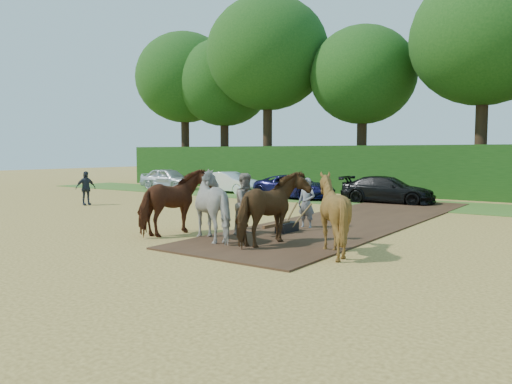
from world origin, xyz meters
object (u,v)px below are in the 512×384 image
(spectator_near, at_px, (246,204))
(spectator_far, at_px, (86,188))
(plough_team, at_px, (248,207))
(parked_cars, at_px, (311,186))

(spectator_near, height_order, spectator_far, spectator_near)
(spectator_near, xyz_separation_m, plough_team, (0.84, -1.08, 0.06))
(spectator_far, bearing_deg, parked_cars, -21.80)
(plough_team, bearing_deg, parked_cars, 111.68)
(spectator_near, distance_m, spectator_far, 11.93)
(spectator_far, xyz_separation_m, plough_team, (12.50, -3.59, 0.20))
(spectator_near, height_order, plough_team, plough_team)
(spectator_near, relative_size, plough_team, 0.29)
(parked_cars, bearing_deg, spectator_far, -127.85)
(spectator_far, relative_size, parked_cars, 0.06)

